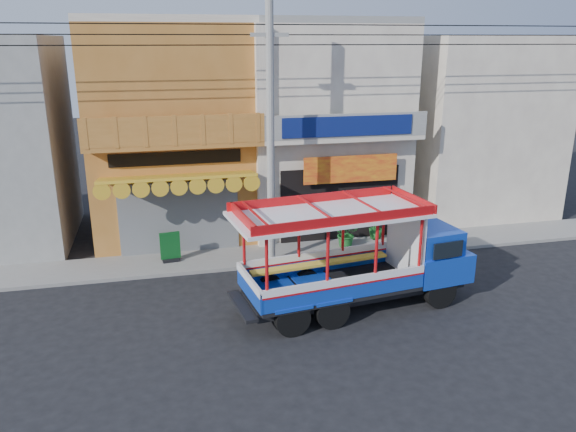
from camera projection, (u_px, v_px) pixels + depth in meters
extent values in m
plane|color=black|center=(327.00, 302.00, 16.67)|extent=(90.00, 90.00, 0.00)
cube|color=slate|center=(295.00, 253.00, 20.37)|extent=(30.00, 2.00, 0.12)
cube|color=#A36124|center=(172.00, 132.00, 22.01)|extent=(6.00, 6.00, 8.00)
cube|color=#595B5E|center=(179.00, 217.00, 19.99)|extent=(4.20, 0.10, 2.60)
cube|color=gold|center=(178.00, 177.00, 18.82)|extent=(5.20, 1.50, 0.31)
cube|color=#A36124|center=(175.00, 145.00, 18.89)|extent=(6.00, 0.70, 0.18)
cube|color=#A36124|center=(175.00, 130.00, 18.45)|extent=(6.00, 0.12, 0.95)
cube|color=black|center=(176.00, 158.00, 19.34)|extent=(4.50, 0.04, 0.45)
cube|color=#BEAE9C|center=(165.00, 21.00, 20.77)|extent=(6.00, 6.00, 0.24)
cube|color=#BEAE9C|center=(318.00, 126.00, 23.33)|extent=(6.00, 6.00, 8.00)
cube|color=black|center=(340.00, 204.00, 21.28)|extent=(4.60, 0.12, 2.80)
cube|color=#F8AD1A|center=(351.00, 169.00, 20.67)|extent=(3.60, 0.05, 1.00)
cube|color=#BEAE9C|center=(345.00, 139.00, 20.21)|extent=(6.00, 0.70, 0.18)
cube|color=gray|center=(348.00, 126.00, 19.78)|extent=(6.00, 0.12, 0.85)
cube|color=navy|center=(348.00, 126.00, 19.71)|extent=(4.80, 0.06, 0.70)
cube|color=gray|center=(320.00, 22.00, 22.09)|extent=(6.00, 6.00, 0.24)
cube|color=#BEAE9C|center=(262.00, 142.00, 19.75)|extent=(0.35, 0.30, 8.00)
cube|color=#BEAE9C|center=(469.00, 126.00, 24.93)|extent=(6.00, 6.00, 7.60)
cylinder|color=gray|center=(270.00, 135.00, 18.16)|extent=(0.26, 0.26, 9.00)
cube|color=gray|center=(270.00, 35.00, 17.23)|extent=(1.20, 0.12, 0.12)
cylinder|color=black|center=(301.00, 45.00, 17.54)|extent=(28.00, 0.04, 0.04)
cylinder|color=black|center=(301.00, 35.00, 17.45)|extent=(28.00, 0.04, 0.04)
cylinder|color=black|center=(301.00, 25.00, 17.36)|extent=(28.00, 0.04, 0.04)
cylinder|color=black|center=(440.00, 292.00, 16.23)|extent=(0.98, 0.39, 0.96)
cylinder|color=black|center=(406.00, 269.00, 17.85)|extent=(0.98, 0.39, 0.96)
cylinder|color=black|center=(332.00, 312.00, 15.07)|extent=(0.98, 0.39, 0.96)
cylinder|color=black|center=(306.00, 285.00, 16.69)|extent=(0.98, 0.39, 0.96)
cylinder|color=black|center=(292.00, 319.00, 14.68)|extent=(0.98, 0.39, 0.96)
cylinder|color=black|center=(270.00, 291.00, 16.30)|extent=(0.98, 0.39, 0.96)
cube|color=black|center=(355.00, 289.00, 16.24)|extent=(6.58, 2.40, 0.27)
cube|color=blue|center=(429.00, 260.00, 16.92)|extent=(1.98, 2.31, 0.86)
cube|color=blue|center=(427.00, 237.00, 16.64)|extent=(1.58, 2.10, 0.72)
cube|color=black|center=(446.00, 236.00, 16.88)|extent=(0.28, 1.68, 0.53)
cube|color=black|center=(330.00, 287.00, 15.91)|extent=(4.97, 2.71, 0.11)
cube|color=blue|center=(347.00, 290.00, 14.91)|extent=(4.71, 0.69, 0.57)
cube|color=white|center=(347.00, 281.00, 14.83)|extent=(4.71, 0.70, 0.21)
cube|color=blue|center=(316.00, 263.00, 16.71)|extent=(4.71, 0.69, 0.57)
cube|color=white|center=(316.00, 255.00, 16.64)|extent=(4.71, 0.70, 0.21)
cylinder|color=red|center=(267.00, 264.00, 13.85)|extent=(0.10, 0.10, 1.53)
cylinder|color=red|center=(244.00, 239.00, 15.63)|extent=(0.10, 0.10, 1.53)
cube|color=white|center=(405.00, 241.00, 16.40)|extent=(0.33, 1.93, 2.15)
cube|color=white|center=(329.00, 215.00, 15.23)|extent=(5.57, 3.02, 0.10)
cube|color=red|center=(329.00, 208.00, 15.18)|extent=(5.37, 2.90, 0.25)
cube|color=black|center=(171.00, 260.00, 19.43)|extent=(0.61, 0.38, 0.11)
cube|color=#0D4A1A|center=(170.00, 245.00, 19.27)|extent=(0.69, 0.16, 0.95)
imported|color=#1A5E23|center=(346.00, 233.00, 20.67)|extent=(1.14, 1.06, 1.05)
imported|color=#1A5E23|center=(395.00, 228.00, 21.42)|extent=(0.54, 0.62, 0.95)
imported|color=#1A5E23|center=(376.00, 227.00, 21.53)|extent=(0.73, 0.73, 0.96)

